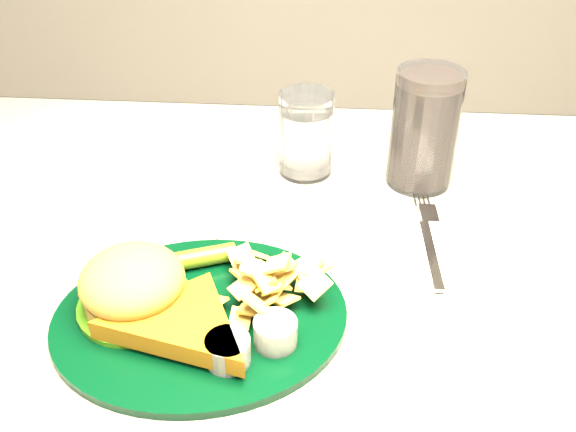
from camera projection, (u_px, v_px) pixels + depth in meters
name	position (u px, v px, depth m)	size (l,w,h in m)	color
dinner_plate	(199.00, 295.00, 0.64)	(0.30, 0.25, 0.07)	black
water_glass	(306.00, 134.00, 0.87)	(0.07, 0.07, 0.12)	silver
cola_glass	(424.00, 129.00, 0.84)	(0.09, 0.09, 0.16)	black
fork_napkin	(430.00, 249.00, 0.75)	(0.13, 0.17, 0.01)	white
wrapped_straw	(271.00, 211.00, 0.82)	(0.21, 0.07, 0.01)	silver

